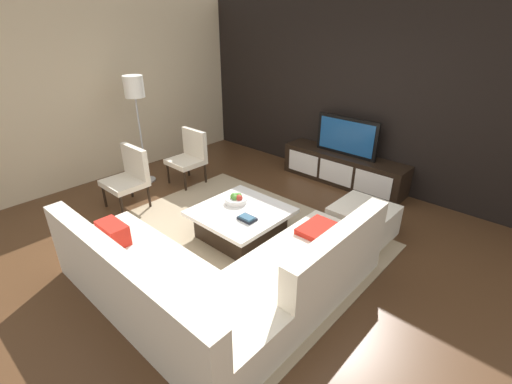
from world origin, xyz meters
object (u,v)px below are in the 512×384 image
(accent_chair_near, at_px, (129,174))
(ottoman, at_px, (363,221))
(coffee_table, at_px, (241,223))
(fruit_bowl, at_px, (236,199))
(television, at_px, (347,136))
(floor_lamp, at_px, (135,95))
(sectional_couch, at_px, (217,278))
(accent_chair_far, at_px, (190,154))
(book_stack, at_px, (247,218))
(media_console, at_px, (343,169))

(accent_chair_near, relative_size, ottoman, 1.24)
(coffee_table, relative_size, accent_chair_near, 1.19)
(accent_chair_near, bearing_deg, fruit_bowl, 23.79)
(television, relative_size, ottoman, 1.49)
(floor_lamp, bearing_deg, accent_chair_near, -44.90)
(television, height_order, sectional_couch, television)
(ottoman, xyz_separation_m, accent_chair_far, (-2.90, -0.41, 0.29))
(sectional_couch, relative_size, coffee_table, 2.43)
(ottoman, bearing_deg, book_stack, -127.05)
(media_console, bearing_deg, accent_chair_near, -124.20)
(television, xyz_separation_m, sectional_couch, (0.53, -3.26, -0.52))
(media_console, relative_size, book_stack, 9.97)
(television, bearing_deg, media_console, -90.00)
(accent_chair_near, xyz_separation_m, floor_lamp, (-0.61, 0.61, 0.94))
(sectional_couch, distance_m, floor_lamp, 3.42)
(television, relative_size, floor_lamp, 0.61)
(coffee_table, xyz_separation_m, fruit_bowl, (-0.18, 0.10, 0.23))
(media_console, distance_m, sectional_couch, 3.31)
(accent_chair_near, relative_size, floor_lamp, 0.51)
(coffee_table, distance_m, accent_chair_far, 1.93)
(sectional_couch, xyz_separation_m, accent_chair_far, (-2.43, 1.62, 0.21))
(coffee_table, xyz_separation_m, accent_chair_far, (-1.80, 0.65, 0.29))
(television, height_order, accent_chair_near, television)
(coffee_table, bearing_deg, accent_chair_near, -165.56)
(accent_chair_far, bearing_deg, floor_lamp, -145.08)
(accent_chair_far, bearing_deg, ottoman, 2.79)
(television, bearing_deg, sectional_couch, -80.71)
(ottoman, bearing_deg, accent_chair_near, -152.27)
(coffee_table, height_order, accent_chair_near, accent_chair_near)
(accent_chair_near, bearing_deg, sectional_couch, -7.47)
(coffee_table, bearing_deg, book_stack, -27.98)
(floor_lamp, bearing_deg, book_stack, -5.95)
(media_console, distance_m, floor_lamp, 3.49)
(accent_chair_near, bearing_deg, coffee_table, 18.99)
(fruit_bowl, height_order, accent_chair_far, accent_chair_far)
(fruit_bowl, height_order, book_stack, fruit_bowl)
(coffee_table, relative_size, book_stack, 4.99)
(floor_lamp, distance_m, ottoman, 3.81)
(ottoman, distance_m, accent_chair_far, 2.94)
(sectional_couch, distance_m, accent_chair_near, 2.47)
(floor_lamp, height_order, ottoman, floor_lamp)
(media_console, bearing_deg, floor_lamp, -139.21)
(ottoman, bearing_deg, floor_lamp, -165.51)
(television, distance_m, accent_chair_near, 3.34)
(ottoman, relative_size, fruit_bowl, 2.50)
(sectional_couch, relative_size, ottoman, 3.58)
(media_console, bearing_deg, coffee_table, -92.49)
(fruit_bowl, relative_size, book_stack, 1.35)
(media_console, xyz_separation_m, coffee_table, (-0.10, -2.30, -0.05))
(media_console, xyz_separation_m, ottoman, (1.01, -1.24, -0.05))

